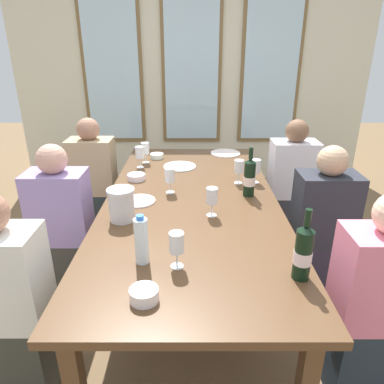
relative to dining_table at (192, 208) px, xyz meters
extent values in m
plane|color=brown|center=(0.00, 0.00, -0.68)|extent=(12.00, 12.00, 0.00)
cube|color=beige|center=(0.00, 2.44, 0.77)|extent=(4.31, 0.06, 2.90)
cube|color=brown|center=(-0.95, 2.40, 0.77)|extent=(0.72, 0.03, 1.88)
cube|color=silver|center=(-0.95, 2.38, 0.77)|extent=(0.64, 0.01, 1.80)
cube|color=brown|center=(0.00, 2.40, 0.77)|extent=(0.72, 0.03, 1.88)
cube|color=silver|center=(0.00, 2.38, 0.77)|extent=(0.64, 0.01, 1.80)
cube|color=brown|center=(0.95, 2.40, 0.77)|extent=(0.72, 0.03, 1.88)
cube|color=silver|center=(0.95, 2.38, 0.77)|extent=(0.64, 0.01, 1.80)
cube|color=brown|center=(0.00, 0.00, 0.04)|extent=(1.11, 2.39, 0.04)
cube|color=brown|center=(-0.46, 1.10, -0.33)|extent=(0.07, 0.07, 0.70)
cube|color=brown|center=(0.46, 1.10, -0.33)|extent=(0.07, 0.07, 0.70)
cylinder|color=white|center=(-0.33, -0.03, 0.07)|extent=(0.21, 0.21, 0.01)
cylinder|color=white|center=(-0.09, 0.66, 0.07)|extent=(0.27, 0.27, 0.01)
cylinder|color=white|center=(0.31, 1.04, 0.07)|extent=(0.27, 0.27, 0.01)
cylinder|color=silver|center=(-0.39, -0.29, 0.15)|extent=(0.14, 0.14, 0.17)
cylinder|color=silver|center=(-0.39, -0.29, 0.24)|extent=(0.16, 0.16, 0.02)
cylinder|color=black|center=(0.47, -0.83, 0.18)|extent=(0.08, 0.07, 0.23)
cone|color=black|center=(0.47, -0.83, 0.30)|extent=(0.08, 0.07, 0.02)
cylinder|color=black|center=(0.47, -0.83, 0.35)|extent=(0.03, 0.03, 0.08)
cylinder|color=white|center=(0.47, -0.83, 0.16)|extent=(0.08, 0.08, 0.06)
cylinder|color=black|center=(0.38, 0.07, 0.18)|extent=(0.07, 0.08, 0.23)
cone|color=black|center=(0.38, 0.07, 0.30)|extent=(0.07, 0.08, 0.02)
cylinder|color=black|center=(0.38, 0.07, 0.35)|extent=(0.03, 0.03, 0.08)
cylinder|color=#F3DECF|center=(0.38, 0.07, 0.17)|extent=(0.08, 0.08, 0.06)
cylinder|color=white|center=(-0.18, -0.98, 0.09)|extent=(0.12, 0.12, 0.05)
cylinder|color=white|center=(-0.41, 0.36, 0.08)|extent=(0.13, 0.13, 0.04)
cylinder|color=white|center=(-0.30, 0.90, 0.08)|extent=(0.12, 0.12, 0.04)
cylinder|color=white|center=(-0.22, -0.71, 0.17)|extent=(0.06, 0.06, 0.22)
cylinder|color=blue|center=(-0.22, -0.71, 0.29)|extent=(0.04, 0.04, 0.02)
cylinder|color=white|center=(-0.14, 0.12, 0.06)|extent=(0.06, 0.06, 0.00)
cylinder|color=white|center=(-0.14, 0.12, 0.10)|extent=(0.01, 0.01, 0.07)
cylinder|color=white|center=(-0.14, 0.12, 0.19)|extent=(0.07, 0.07, 0.09)
cylinder|color=white|center=(-0.06, -0.75, 0.06)|extent=(0.06, 0.06, 0.00)
cylinder|color=white|center=(-0.06, -0.75, 0.10)|extent=(0.01, 0.01, 0.07)
cylinder|color=white|center=(-0.06, -0.75, 0.19)|extent=(0.07, 0.07, 0.09)
cylinder|color=white|center=(-0.39, 0.77, 0.06)|extent=(0.06, 0.06, 0.00)
cylinder|color=white|center=(-0.39, 0.77, 0.10)|extent=(0.01, 0.01, 0.07)
cylinder|color=white|center=(-0.39, 0.77, 0.19)|extent=(0.07, 0.07, 0.09)
cylinder|color=beige|center=(-0.39, 0.77, 0.16)|extent=(0.06, 0.06, 0.03)
cylinder|color=white|center=(0.12, -0.23, 0.06)|extent=(0.06, 0.06, 0.00)
cylinder|color=white|center=(0.12, -0.23, 0.10)|extent=(0.01, 0.01, 0.07)
cylinder|color=white|center=(0.12, -0.23, 0.19)|extent=(0.07, 0.07, 0.09)
cylinder|color=maroon|center=(0.12, -0.23, 0.15)|extent=(0.06, 0.06, 0.02)
cylinder|color=white|center=(-0.42, 0.65, 0.06)|extent=(0.06, 0.06, 0.00)
cylinder|color=white|center=(-0.42, 0.65, 0.10)|extent=(0.01, 0.01, 0.07)
cylinder|color=white|center=(-0.42, 0.65, 0.19)|extent=(0.07, 0.07, 0.09)
cylinder|color=beige|center=(-0.42, 0.65, 0.16)|extent=(0.06, 0.06, 0.03)
cylinder|color=white|center=(0.46, 0.30, 0.06)|extent=(0.06, 0.06, 0.00)
cylinder|color=white|center=(0.46, 0.30, 0.10)|extent=(0.01, 0.01, 0.07)
cylinder|color=white|center=(0.46, 0.30, 0.19)|extent=(0.07, 0.07, 0.09)
cylinder|color=maroon|center=(0.46, 0.30, 0.16)|extent=(0.06, 0.06, 0.04)
cylinder|color=white|center=(0.34, 0.29, 0.06)|extent=(0.06, 0.06, 0.00)
cylinder|color=white|center=(0.34, 0.29, 0.10)|extent=(0.01, 0.01, 0.07)
cylinder|color=white|center=(0.34, 0.29, 0.19)|extent=(0.07, 0.07, 0.09)
cube|color=#373931|center=(-0.86, -0.77, -0.45)|extent=(0.32, 0.24, 0.45)
cube|color=white|center=(-0.86, -0.77, 0.01)|extent=(0.38, 0.24, 0.48)
cube|color=#222E38|center=(0.86, -0.78, -0.45)|extent=(0.32, 0.24, 0.45)
cube|color=pink|center=(0.86, -0.78, 0.01)|extent=(0.38, 0.24, 0.48)
cube|color=#262F31|center=(-0.86, 0.82, -0.45)|extent=(0.32, 0.24, 0.45)
cube|color=tan|center=(-0.86, 0.82, 0.01)|extent=(0.38, 0.24, 0.48)
sphere|color=#A06F57|center=(-0.86, 0.82, 0.34)|extent=(0.19, 0.19, 0.19)
cube|color=#32333C|center=(0.86, 0.75, -0.45)|extent=(0.32, 0.24, 0.45)
cube|color=silver|center=(0.86, 0.75, 0.01)|extent=(0.38, 0.24, 0.48)
sphere|color=brown|center=(0.86, 0.75, 0.34)|extent=(0.19, 0.19, 0.19)
cube|color=#383733|center=(-0.86, -0.01, -0.45)|extent=(0.32, 0.24, 0.45)
cube|color=#937AB9|center=(-0.86, -0.01, 0.01)|extent=(0.38, 0.24, 0.48)
sphere|color=tan|center=(-0.86, -0.01, 0.34)|extent=(0.19, 0.19, 0.19)
cube|color=#2D2B3A|center=(0.86, -0.04, -0.45)|extent=(0.32, 0.24, 0.45)
cube|color=#282A33|center=(0.86, -0.04, 0.01)|extent=(0.38, 0.24, 0.48)
sphere|color=tan|center=(0.86, -0.04, 0.34)|extent=(0.19, 0.19, 0.19)
camera|label=1|loc=(0.01, -2.12, 1.00)|focal=33.37mm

